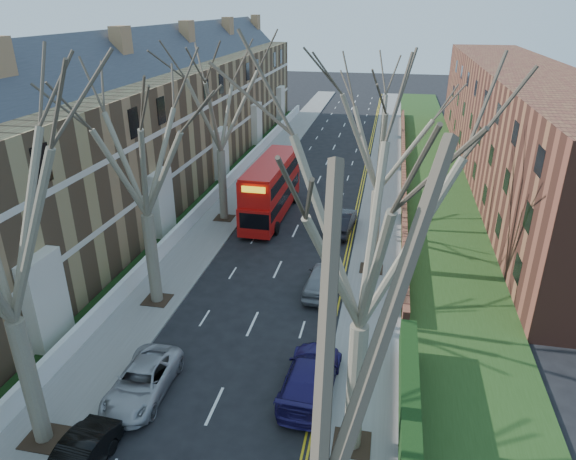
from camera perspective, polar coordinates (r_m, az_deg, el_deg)
The scene contains 15 objects.
pavement_left at distance 49.35m, azimuth -3.47°, elevation 6.11°, with size 3.00×102.00×0.12m, color slate.
pavement_right at distance 47.82m, azimuth 10.64°, elevation 5.15°, with size 3.00×102.00×0.12m, color slate.
terrace_left at distance 43.39m, azimuth -16.39°, elevation 10.20°, with size 9.70×78.00×13.60m.
flats_right at distance 51.66m, azimuth 24.20°, elevation 10.55°, with size 13.97×54.00×10.00m.
front_wall_left at distance 42.42m, azimuth -8.38°, elevation 3.67°, with size 0.30×78.00×1.00m.
grass_verge_right at distance 47.99m, azimuth 16.03°, elevation 4.80°, with size 6.00×102.00×0.06m.
tree_left_far at distance 26.01m, azimuth -16.37°, elevation 9.88°, with size 10.15×10.15×14.22m.
tree_left_dist at distance 36.80m, azimuth -7.85°, elevation 15.01°, with size 10.50×10.50×14.71m.
tree_right_mid at distance 15.43m, azimuth 8.85°, elevation 2.43°, with size 10.50×10.50×14.71m.
tree_right_far at distance 28.99m, azimuth 10.43°, elevation 11.82°, with size 10.15×10.15×14.22m.
double_decker_bus at distance 39.04m, azimuth -1.88°, elevation 4.42°, with size 2.76×10.21×4.28m.
car_left_far at distance 23.17m, azimuth -15.89°, elevation -15.89°, with size 2.14×4.64×1.29m, color #A3A2A8.
car_right_near at distance 22.45m, azimuth 2.50°, elevation -15.93°, with size 2.11×5.20×1.51m, color navy.
car_right_mid at distance 29.31m, azimuth 3.83°, elevation -5.51°, with size 1.78×4.41×1.50m, color gray.
car_right_far at distance 37.01m, azimuth 5.90°, elevation 0.99°, with size 1.66×4.75×1.57m, color black.
Camera 1 is at (6.18, -6.38, 15.14)m, focal length 32.00 mm.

